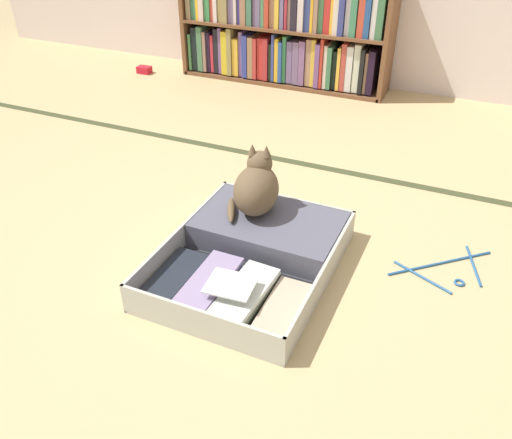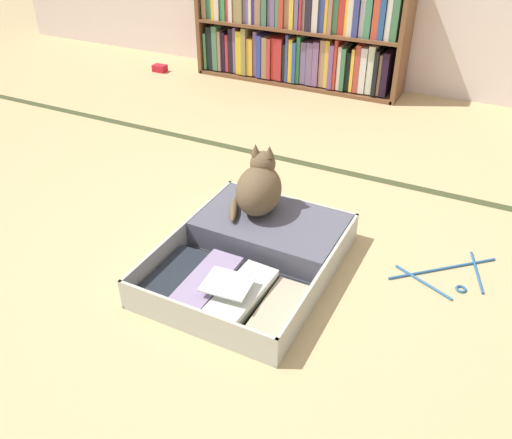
% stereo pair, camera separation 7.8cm
% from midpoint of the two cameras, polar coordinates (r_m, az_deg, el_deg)
% --- Properties ---
extents(ground_plane, '(10.00, 10.00, 0.00)m').
position_cam_midpoint_polar(ground_plane, '(2.04, -4.47, -7.05)').
color(ground_plane, tan).
extents(tatami_border, '(4.80, 0.05, 0.00)m').
position_cam_midpoint_polar(tatami_border, '(2.86, 6.47, 5.81)').
color(tatami_border, '#3D4527').
rests_on(tatami_border, ground_plane).
extents(bookshelf, '(1.49, 0.29, 0.77)m').
position_cam_midpoint_polar(bookshelf, '(3.93, 5.12, 19.37)').
color(bookshelf, brown).
rests_on(bookshelf, ground_plane).
extents(open_suitcase, '(0.62, 0.80, 0.12)m').
position_cam_midpoint_polar(open_suitcase, '(2.12, 1.12, -3.32)').
color(open_suitcase, '#B7BBAF').
rests_on(open_suitcase, ground_plane).
extents(black_cat, '(0.25, 0.28, 0.28)m').
position_cam_midpoint_polar(black_cat, '(2.17, 1.37, 3.39)').
color(black_cat, brown).
rests_on(black_cat, open_suitcase).
extents(clothes_hanger, '(0.36, 0.33, 0.01)m').
position_cam_midpoint_polar(clothes_hanger, '(2.21, 20.69, -5.54)').
color(clothes_hanger, '#275D95').
rests_on(clothes_hanger, ground_plane).
extents(small_red_pouch, '(0.10, 0.07, 0.05)m').
position_cam_midpoint_polar(small_red_pouch, '(4.29, -9.63, 15.52)').
color(small_red_pouch, red).
rests_on(small_red_pouch, ground_plane).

